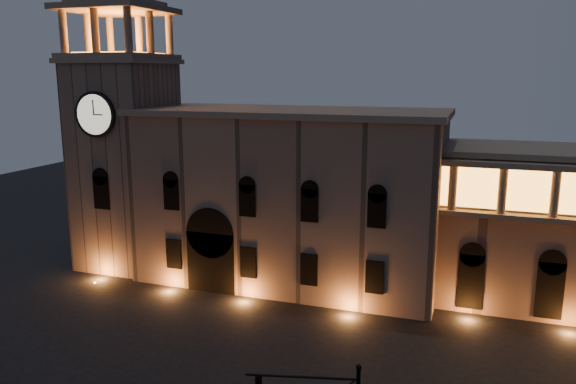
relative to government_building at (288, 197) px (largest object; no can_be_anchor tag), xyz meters
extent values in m
cube|color=#7D6251|center=(0.08, 0.07, -0.27)|extent=(30.00, 12.00, 17.00)
cube|color=gray|center=(0.08, 0.07, 8.53)|extent=(30.80, 12.80, 0.60)
cube|color=black|center=(-5.92, -5.33, -5.77)|extent=(5.00, 1.40, 6.00)
cylinder|color=black|center=(-5.92, -5.33, -2.77)|extent=(5.00, 1.40, 5.00)
cube|color=orange|center=(-5.92, -5.53, -5.97)|extent=(4.20, 0.20, 5.00)
cube|color=#7D6251|center=(-18.42, -0.93, 2.23)|extent=(9.00, 9.00, 22.00)
cube|color=gray|center=(-18.42, -0.93, 13.48)|extent=(9.80, 9.80, 0.50)
cylinder|color=black|center=(-18.42, -5.61, 8.23)|extent=(4.60, 0.35, 4.60)
cylinder|color=beige|center=(-18.42, -5.75, 8.23)|extent=(4.00, 0.12, 4.00)
cube|color=gray|center=(-18.42, -0.93, 13.98)|extent=(9.40, 9.40, 0.50)
cube|color=orange|center=(-18.42, -0.93, 14.28)|extent=(6.80, 6.80, 0.15)
cylinder|color=gray|center=(-22.22, -4.73, 16.33)|extent=(0.76, 0.76, 4.20)
cylinder|color=gray|center=(-18.42, -4.73, 16.33)|extent=(0.76, 0.76, 4.20)
cylinder|color=gray|center=(-14.62, -4.73, 16.33)|extent=(0.76, 0.76, 4.20)
cylinder|color=gray|center=(-22.22, 2.87, 16.33)|extent=(0.76, 0.76, 4.20)
cylinder|color=gray|center=(-18.42, 2.87, 16.33)|extent=(0.76, 0.76, 4.20)
cylinder|color=gray|center=(-14.62, 2.87, 16.33)|extent=(0.76, 0.76, 4.20)
cylinder|color=gray|center=(-22.22, -0.93, 16.33)|extent=(0.76, 0.76, 4.20)
cylinder|color=gray|center=(-14.62, -0.93, 16.33)|extent=(0.76, 0.76, 4.20)
cube|color=gray|center=(-18.42, -0.93, 18.73)|extent=(9.80, 9.80, 0.60)
cube|color=gray|center=(-18.42, -0.93, 19.33)|extent=(7.50, 7.50, 0.60)
cylinder|color=gray|center=(16.08, -3.43, 2.73)|extent=(0.70, 0.70, 4.00)
cylinder|color=gray|center=(20.08, -3.43, 2.73)|extent=(0.70, 0.70, 4.00)
cylinder|color=gray|center=(24.08, -3.43, 2.73)|extent=(0.70, 0.70, 4.00)
sphere|color=black|center=(13.40, -28.83, -1.17)|extent=(0.30, 0.30, 0.30)
cylinder|color=black|center=(10.81, -29.48, -1.81)|extent=(5.22, 1.42, 0.13)
camera|label=1|loc=(18.06, -52.48, 12.22)|focal=35.00mm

